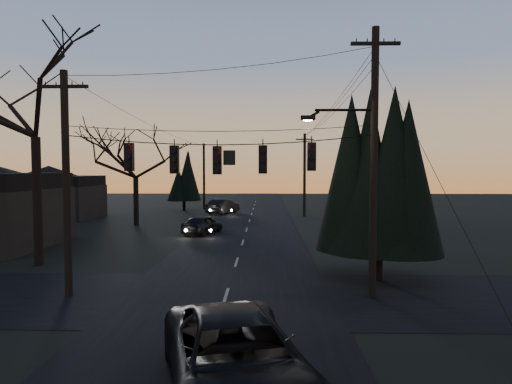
{
  "coord_description": "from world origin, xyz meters",
  "views": [
    {
      "loc": [
        1.5,
        -5.9,
        4.81
      ],
      "look_at": [
        1.15,
        9.83,
        3.99
      ],
      "focal_mm": 30.0,
      "sensor_mm": 36.0,
      "label": 1
    }
  ],
  "objects_px": {
    "utility_pole_left": "(69,296)",
    "suv_near": "(235,359)",
    "utility_pole_far_l": "(204,209)",
    "evergreen_right": "(380,172)",
    "sedan_oncoming_a": "(203,225)",
    "bare_tree_left": "(34,85)",
    "sedan_oncoming_b": "(223,207)",
    "utility_pole_far_r": "(304,216)",
    "utility_pole_right": "(372,298)"
  },
  "relations": [
    {
      "from": "utility_pole_left",
      "to": "suv_near",
      "type": "distance_m",
      "value": 9.97
    },
    {
      "from": "utility_pole_far_l",
      "to": "suv_near",
      "type": "xyz_separation_m",
      "value": [
        6.87,
        -43.18,
        0.84
      ]
    },
    {
      "from": "evergreen_right",
      "to": "utility_pole_left",
      "type": "bearing_deg",
      "value": -168.03
    },
    {
      "from": "suv_near",
      "to": "sedan_oncoming_a",
      "type": "height_order",
      "value": "suv_near"
    },
    {
      "from": "evergreen_right",
      "to": "suv_near",
      "type": "relative_size",
      "value": 1.36
    },
    {
      "from": "bare_tree_left",
      "to": "sedan_oncoming_b",
      "type": "bearing_deg",
      "value": 74.92
    },
    {
      "from": "utility_pole_left",
      "to": "sedan_oncoming_b",
      "type": "height_order",
      "value": "utility_pole_left"
    },
    {
      "from": "utility_pole_left",
      "to": "suv_near",
      "type": "height_order",
      "value": "utility_pole_left"
    },
    {
      "from": "utility_pole_far_r",
      "to": "suv_near",
      "type": "xyz_separation_m",
      "value": [
        -4.63,
        -35.18,
        0.84
      ]
    },
    {
      "from": "utility_pole_far_l",
      "to": "sedan_oncoming_a",
      "type": "bearing_deg",
      "value": -82.13
    },
    {
      "from": "sedan_oncoming_b",
      "to": "evergreen_right",
      "type": "bearing_deg",
      "value": 131.71
    },
    {
      "from": "utility_pole_far_l",
      "to": "utility_pole_far_r",
      "type": "bearing_deg",
      "value": -34.82
    },
    {
      "from": "utility_pole_left",
      "to": "utility_pole_far_l",
      "type": "xyz_separation_m",
      "value": [
        0.0,
        36.0,
        0.0
      ]
    },
    {
      "from": "utility_pole_right",
      "to": "utility_pole_left",
      "type": "height_order",
      "value": "utility_pole_right"
    },
    {
      "from": "utility_pole_far_l",
      "to": "evergreen_right",
      "type": "xyz_separation_m",
      "value": [
        12.42,
        -33.37,
        4.7
      ]
    },
    {
      "from": "utility_pole_right",
      "to": "sedan_oncoming_a",
      "type": "height_order",
      "value": "utility_pole_right"
    },
    {
      "from": "sedan_oncoming_b",
      "to": "utility_pole_far_l",
      "type": "bearing_deg",
      "value": -40.15
    },
    {
      "from": "utility_pole_far_l",
      "to": "sedan_oncoming_a",
      "type": "relative_size",
      "value": 1.91
    },
    {
      "from": "utility_pole_right",
      "to": "utility_pole_left",
      "type": "distance_m",
      "value": 11.5
    },
    {
      "from": "utility_pole_left",
      "to": "utility_pole_far_r",
      "type": "height_order",
      "value": "same"
    },
    {
      "from": "sedan_oncoming_b",
      "to": "utility_pole_left",
      "type": "bearing_deg",
      "value": 107.28
    },
    {
      "from": "evergreen_right",
      "to": "sedan_oncoming_a",
      "type": "relative_size",
      "value": 1.96
    },
    {
      "from": "bare_tree_left",
      "to": "sedan_oncoming_b",
      "type": "relative_size",
      "value": 2.65
    },
    {
      "from": "suv_near",
      "to": "utility_pole_left",
      "type": "bearing_deg",
      "value": 118.98
    },
    {
      "from": "evergreen_right",
      "to": "suv_near",
      "type": "distance_m",
      "value": 11.91
    },
    {
      "from": "bare_tree_left",
      "to": "sedan_oncoming_a",
      "type": "distance_m",
      "value": 15.04
    },
    {
      "from": "utility_pole_right",
      "to": "sedan_oncoming_b",
      "type": "bearing_deg",
      "value": 105.83
    },
    {
      "from": "utility_pole_far_r",
      "to": "bare_tree_left",
      "type": "height_order",
      "value": "bare_tree_left"
    },
    {
      "from": "utility_pole_far_l",
      "to": "bare_tree_left",
      "type": "relative_size",
      "value": 0.62
    },
    {
      "from": "utility_pole_far_r",
      "to": "evergreen_right",
      "type": "height_order",
      "value": "evergreen_right"
    },
    {
      "from": "utility_pole_far_l",
      "to": "sedan_oncoming_a",
      "type": "xyz_separation_m",
      "value": [
        2.8,
        -20.26,
        0.71
      ]
    },
    {
      "from": "utility_pole_left",
      "to": "evergreen_right",
      "type": "distance_m",
      "value": 13.54
    },
    {
      "from": "evergreen_right",
      "to": "suv_near",
      "type": "height_order",
      "value": "evergreen_right"
    },
    {
      "from": "utility_pole_left",
      "to": "evergreen_right",
      "type": "relative_size",
      "value": 1.04
    },
    {
      "from": "utility_pole_far_l",
      "to": "sedan_oncoming_b",
      "type": "distance_m",
      "value": 6.41
    },
    {
      "from": "utility_pole_right",
      "to": "sedan_oncoming_b",
      "type": "height_order",
      "value": "utility_pole_right"
    },
    {
      "from": "suv_near",
      "to": "sedan_oncoming_a",
      "type": "distance_m",
      "value": 23.28
    },
    {
      "from": "bare_tree_left",
      "to": "suv_near",
      "type": "distance_m",
      "value": 18.27
    },
    {
      "from": "utility_pole_left",
      "to": "sedan_oncoming_b",
      "type": "distance_m",
      "value": 30.49
    },
    {
      "from": "utility_pole_right",
      "to": "utility_pole_far_l",
      "type": "xyz_separation_m",
      "value": [
        -11.5,
        36.0,
        0.0
      ]
    },
    {
      "from": "suv_near",
      "to": "sedan_oncoming_b",
      "type": "height_order",
      "value": "suv_near"
    },
    {
      "from": "sedan_oncoming_a",
      "to": "utility_pole_right",
      "type": "bearing_deg",
      "value": 138.74
    },
    {
      "from": "bare_tree_left",
      "to": "utility_pole_far_l",
      "type": "bearing_deg",
      "value": 82.8
    },
    {
      "from": "utility_pole_far_r",
      "to": "evergreen_right",
      "type": "xyz_separation_m",
      "value": [
        0.92,
        -25.37,
        4.7
      ]
    },
    {
      "from": "utility_pole_far_l",
      "to": "bare_tree_left",
      "type": "height_order",
      "value": "bare_tree_left"
    },
    {
      "from": "utility_pole_left",
      "to": "utility_pole_right",
      "type": "bearing_deg",
      "value": 0.0
    },
    {
      "from": "utility_pole_right",
      "to": "utility_pole_far_r",
      "type": "bearing_deg",
      "value": 90.0
    },
    {
      "from": "bare_tree_left",
      "to": "utility_pole_right",
      "type": "bearing_deg",
      "value": -18.4
    },
    {
      "from": "bare_tree_left",
      "to": "suv_near",
      "type": "xyz_separation_m",
      "value": [
        10.77,
        -12.3,
        -8.15
      ]
    },
    {
      "from": "utility_pole_left",
      "to": "sedan_oncoming_b",
      "type": "xyz_separation_m",
      "value": [
        2.9,
        30.34,
        0.8
      ]
    }
  ]
}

